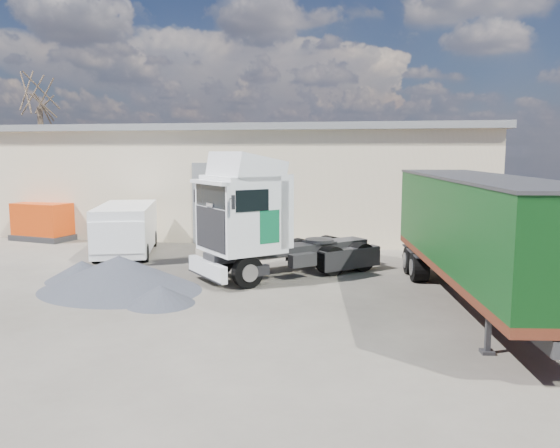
% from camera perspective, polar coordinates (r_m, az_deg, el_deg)
% --- Properties ---
extents(ground, '(120.00, 120.00, 0.00)m').
position_cam_1_polar(ground, '(14.26, -7.20, -9.14)').
color(ground, black).
rests_on(ground, ground).
extents(warehouse, '(30.60, 12.60, 5.42)m').
position_cam_1_polar(warehouse, '(30.77, -8.88, 4.85)').
color(warehouse, beige).
rests_on(warehouse, ground).
extents(bare_tree, '(4.00, 4.00, 9.60)m').
position_cam_1_polar(bare_tree, '(39.96, -23.89, 12.47)').
color(bare_tree, '#382B21').
rests_on(bare_tree, ground).
extents(tractor_unit, '(5.96, 5.74, 4.09)m').
position_cam_1_polar(tractor_unit, '(17.64, -1.83, -0.13)').
color(tractor_unit, black).
rests_on(tractor_unit, ground).
extents(box_trailer, '(3.65, 10.61, 3.46)m').
position_cam_1_polar(box_trailer, '(15.06, 19.98, -0.43)').
color(box_trailer, '#2D2D30').
rests_on(box_trailer, ground).
extents(panel_van, '(3.38, 5.22, 1.98)m').
position_cam_1_polar(panel_van, '(22.37, -15.84, -0.57)').
color(panel_van, black).
rests_on(panel_van, ground).
extents(orange_skip, '(3.05, 2.24, 1.72)m').
position_cam_1_polar(orange_skip, '(27.62, -23.40, 0.03)').
color(orange_skip, '#2D2D30').
rests_on(orange_skip, ground).
extents(gravel_heap, '(5.82, 5.39, 1.04)m').
position_cam_1_polar(gravel_heap, '(16.97, -16.63, -5.00)').
color(gravel_heap, black).
rests_on(gravel_heap, ground).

